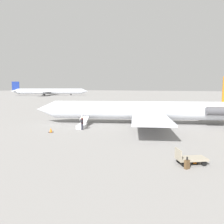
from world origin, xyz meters
The scene contains 9 objects.
ground_plane centered at (0.00, 0.00, 0.00)m, with size 600.00×600.00×0.00m, color gray.
airplane_main centered at (-0.95, -0.37, 2.19)m, with size 32.01×25.04×7.32m.
airplane_far_left centered at (96.17, -83.78, 2.81)m, with size 48.27×38.60×9.46m.
boarding_stairs centered at (6.01, 6.56, 0.38)m, with size 2.41×4.11×1.78m.
passenger centered at (5.16, 7.77, 1.00)m, with size 0.44×0.57×1.74m.
luggage_cart centered at (-9.69, 15.22, 0.46)m, with size 2.44×2.14×1.22m.
suitcase centered at (-9.64, 16.25, 0.33)m, with size 0.38×0.42×0.88m.
traffic_cone_near_stairs centered at (7.71, 11.05, 0.27)m, with size 0.53×0.53×0.58m.
traffic_cone_near_cart centered at (-10.02, 14.91, 0.22)m, with size 0.43×0.43×0.48m.
Camera 1 is at (-11.63, 31.93, 5.77)m, focal length 35.00 mm.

